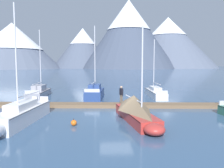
# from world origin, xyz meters

# --- Properties ---
(ground_plane) EXTENTS (700.00, 700.00, 0.00)m
(ground_plane) POSITION_xyz_m (0.00, 0.00, 0.00)
(ground_plane) COLOR #38567A
(mountain_west_summit) EXTENTS (82.39, 82.39, 38.91)m
(mountain_west_summit) POSITION_xyz_m (-76.49, 175.81, 20.90)
(mountain_west_summit) COLOR slate
(mountain_west_summit) RESTS_ON ground
(mountain_central_massif) EXTENTS (57.93, 57.93, 37.75)m
(mountain_central_massif) POSITION_xyz_m (-18.20, 194.41, 19.62)
(mountain_central_massif) COLOR #4C566B
(mountain_central_massif) RESTS_ON ground
(mountain_shoulder_ridge) EXTENTS (82.42, 82.42, 59.72)m
(mountain_shoulder_ridge) POSITION_xyz_m (23.37, 177.04, 31.30)
(mountain_shoulder_ridge) COLOR #424C60
(mountain_shoulder_ridge) RESTS_ON ground
(mountain_east_summit) EXTENTS (95.92, 95.92, 50.29)m
(mountain_east_summit) POSITION_xyz_m (65.99, 201.62, 25.93)
(mountain_east_summit) COLOR slate
(mountain_east_summit) RESTS_ON ground
(dock) EXTENTS (22.79, 3.29, 0.30)m
(dock) POSITION_xyz_m (0.00, 4.00, 0.14)
(dock) COLOR brown
(dock) RESTS_ON ground
(sailboat_nearest_berth) EXTENTS (1.84, 6.97, 8.39)m
(sailboat_nearest_berth) POSITION_xyz_m (-8.92, 11.53, 0.55)
(sailboat_nearest_berth) COLOR #93939E
(sailboat_nearest_berth) RESTS_ON ground
(sailboat_second_berth) EXTENTS (2.37, 7.81, 7.99)m
(sailboat_second_berth) POSITION_xyz_m (-6.67, -1.96, 0.63)
(sailboat_second_berth) COLOR white
(sailboat_second_berth) RESTS_ON ground
(sailboat_mid_dock_port) EXTENTS (2.31, 5.87, 8.52)m
(sailboat_mid_dock_port) POSITION_xyz_m (-1.85, 9.44, 0.68)
(sailboat_mid_dock_port) COLOR navy
(sailboat_mid_dock_port) RESTS_ON ground
(sailboat_mid_dock_starboard) EXTENTS (2.59, 7.16, 6.54)m
(sailboat_mid_dock_starboard) POSITION_xyz_m (1.34, -1.19, 0.85)
(sailboat_mid_dock_starboard) COLOR #B2332D
(sailboat_mid_dock_starboard) RESTS_ON ground
(sailboat_far_berth) EXTENTS (1.55, 7.60, 7.14)m
(sailboat_far_berth) POSITION_xyz_m (5.57, 10.38, 0.53)
(sailboat_far_berth) COLOR silver
(sailboat_far_berth) RESTS_ON ground
(person_on_dock) EXTENTS (0.35, 0.55, 1.69)m
(person_on_dock) POSITION_xyz_m (0.79, 4.03, 1.26)
(person_on_dock) COLOR brown
(person_on_dock) RESTS_ON dock
(mooring_buoy_channel_marker) EXTENTS (0.39, 0.39, 0.47)m
(mooring_buoy_channel_marker) POSITION_xyz_m (-2.96, -2.26, 0.20)
(mooring_buoy_channel_marker) COLOR orange
(mooring_buoy_channel_marker) RESTS_ON ground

